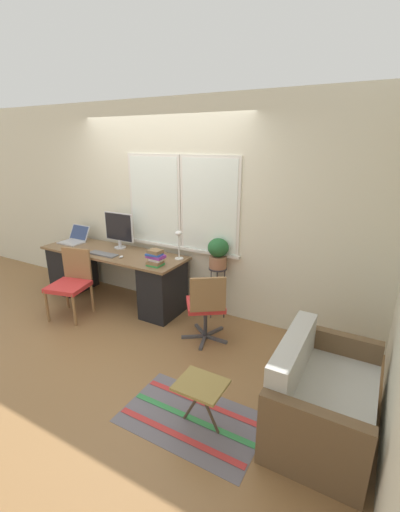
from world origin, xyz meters
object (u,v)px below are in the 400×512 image
book_stack (155,258)px  office_chair_swivel (206,305)px  laptop (74,239)px  potted_plant (218,252)px  desk_chair_wooden (71,281)px  keyboard (103,254)px  desk_lamp (179,240)px  couch_loveseat (320,399)px  mouse (121,257)px  plant_stand (218,275)px  monitor (119,229)px  folding_stool (201,388)px

book_stack → office_chair_swivel: book_stack is taller
laptop → potted_plant: potted_plant is taller
desk_chair_wooden → keyboard: bearing=51.6°
desk_lamp → couch_loveseat: (2.03, -1.15, -0.72)m
mouse → plant_stand: bearing=20.5°
book_stack → desk_chair_wooden: (-1.05, -0.42, -0.37)m
desk_lamp → plant_stand: size_ratio=0.55×
mouse → potted_plant: (1.19, 0.44, 0.13)m
desk_lamp → couch_loveseat: 2.44m
laptop → couch_loveseat: bearing=-15.2°
mouse → couch_loveseat: (2.71, -0.81, -0.49)m
book_stack → couch_loveseat: (2.16, -0.81, -0.57)m
monitor → keyboard: bearing=-88.4°
book_stack → potted_plant: (0.63, 0.45, 0.05)m
book_stack → office_chair_swivel: 0.88m
monitor → office_chair_swivel: size_ratio=0.61×
book_stack → couch_loveseat: size_ratio=0.20×
desk_chair_wooden → couch_loveseat: 3.23m
office_chair_swivel → monitor: bearing=-51.0°
plant_stand → desk_lamp: bearing=-168.2°
keyboard → potted_plant: (1.49, 0.46, 0.13)m
monitor → laptop: bearing=-172.1°
couch_loveseat → folding_stool: couch_loveseat is taller
desk_chair_wooden → couch_loveseat: size_ratio=0.77×
monitor → book_stack: monitor is taller
desk_lamp → potted_plant: (0.51, 0.11, -0.11)m
mouse → potted_plant: size_ratio=0.17×
mouse → keyboard: bearing=-177.3°
desk_chair_wooden → office_chair_swivel: size_ratio=1.03×
monitor → couch_loveseat: bearing=-20.8°
mouse → office_chair_swivel: (1.33, -0.14, -0.31)m
keyboard → office_chair_swivel: 1.67m
monitor → couch_loveseat: (3.02, -1.15, -0.75)m
laptop → plant_stand: bearing=5.4°
book_stack → couch_loveseat: bearing=-20.6°
book_stack → folding_stool: 1.90m
mouse → couch_loveseat: mouse is taller
office_chair_swivel → potted_plant: size_ratio=2.21×
plant_stand → folding_stool: bearing=-67.5°
mouse → office_chair_swivel: office_chair_swivel is taller
mouse → office_chair_swivel: size_ratio=0.08×
desk_lamp → office_chair_swivel: desk_lamp is taller
desk_lamp → monitor: bearing=180.0°
keyboard → couch_loveseat: keyboard is taller
monitor → book_stack: size_ratio=2.25×
mouse → desk_lamp: 0.79m
monitor → potted_plant: monitor is taller
laptop → mouse: (1.12, -0.22, -0.03)m
laptop → monitor: (0.81, 0.11, 0.23)m
book_stack → plant_stand: bearing=35.1°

